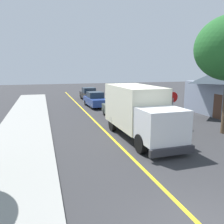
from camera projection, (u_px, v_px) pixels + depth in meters
name	position (u px, v px, depth m)	size (l,w,h in m)	color
sidewalk_curb	(8.00, 188.00, 8.39)	(3.60, 60.00, 0.15)	gray
centre_line_yellow	(107.00, 133.00, 15.58)	(0.16, 56.00, 0.01)	gold
box_truck	(139.00, 110.00, 14.41)	(2.59, 7.24, 3.20)	#F2EDCC
parked_car_near	(117.00, 109.00, 20.22)	(1.98, 4.47, 1.67)	#4C564C
parked_car_mid	(95.00, 100.00, 26.08)	(2.02, 4.48, 1.67)	#2D4793
parked_car_far	(89.00, 94.00, 31.61)	(1.95, 4.46, 1.67)	black
parked_van_across	(151.00, 108.00, 20.76)	(1.95, 4.46, 1.67)	silver
stop_sign	(173.00, 103.00, 16.77)	(0.80, 0.10, 2.65)	gray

